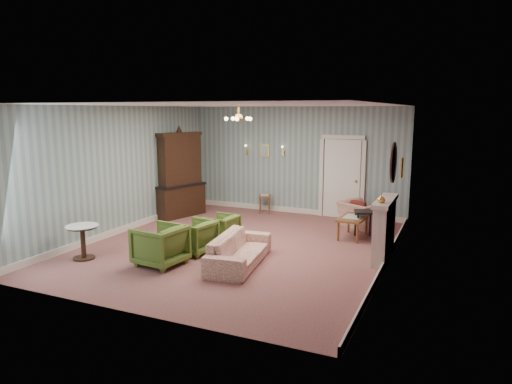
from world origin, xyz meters
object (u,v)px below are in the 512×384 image
at_px(olive_chair_a, 160,243).
at_px(side_table_black, 364,225).
at_px(sofa_chintz, 239,245).
at_px(fireplace, 384,229).
at_px(dresser, 180,172).
at_px(pedestal_table, 83,242).
at_px(olive_chair_b, 195,235).
at_px(coffee_table, 353,227).
at_px(wingback_chair, 362,210).
at_px(olive_chair_c, 221,227).

xyz_separation_m(olive_chair_a, side_table_black, (3.05, 3.32, -0.10)).
relative_size(sofa_chintz, side_table_black, 3.07).
distance_m(olive_chair_a, side_table_black, 4.51).
xyz_separation_m(fireplace, side_table_black, (-0.61, 1.28, -0.27)).
xyz_separation_m(sofa_chintz, dresser, (-3.15, 2.89, 0.81)).
bearing_deg(pedestal_table, olive_chair_b, 34.43).
bearing_deg(coffee_table, olive_chair_a, -130.77).
relative_size(dresser, pedestal_table, 3.58).
bearing_deg(coffee_table, olive_chair_b, -137.87).
height_order(coffee_table, pedestal_table, pedestal_table).
height_order(olive_chair_b, wingback_chair, wingback_chair).
relative_size(olive_chair_b, sofa_chintz, 0.38).
height_order(olive_chair_b, dresser, dresser).
distance_m(olive_chair_c, fireplace, 3.39).
bearing_deg(pedestal_table, coffee_table, 39.26).
distance_m(olive_chair_b, coffee_table, 3.55).
relative_size(olive_chair_a, olive_chair_c, 1.25).
distance_m(olive_chair_c, pedestal_table, 2.79).
xyz_separation_m(olive_chair_b, sofa_chintz, (1.11, -0.26, 0.01)).
height_order(dresser, fireplace, dresser).
bearing_deg(wingback_chair, side_table_black, 135.03).
bearing_deg(olive_chair_c, sofa_chintz, 46.74).
distance_m(dresser, coffee_table, 4.76).
height_order(olive_chair_a, wingback_chair, wingback_chair).
height_order(dresser, coffee_table, dresser).
height_order(olive_chair_c, coffee_table, olive_chair_c).
bearing_deg(pedestal_table, dresser, 94.42).
height_order(wingback_chair, coffee_table, wingback_chair).
height_order(sofa_chintz, coffee_table, sofa_chintz).
distance_m(wingback_chair, pedestal_table, 6.33).
relative_size(olive_chair_c, coffee_table, 0.70).
bearing_deg(coffee_table, wingback_chair, 90.39).
relative_size(wingback_chair, dresser, 0.41).
bearing_deg(olive_chair_b, dresser, -132.62).
height_order(olive_chair_b, sofa_chintz, sofa_chintz).
bearing_deg(side_table_black, olive_chair_b, -139.68).
xyz_separation_m(olive_chair_c, fireplace, (3.37, 0.26, 0.25)).
bearing_deg(dresser, pedestal_table, -67.77).
height_order(olive_chair_a, olive_chair_b, olive_chair_a).
height_order(side_table_black, pedestal_table, pedestal_table).
relative_size(olive_chair_b, side_table_black, 1.17).
distance_m(dresser, side_table_black, 4.98).
relative_size(coffee_table, side_table_black, 1.51).
bearing_deg(coffee_table, pedestal_table, -140.74).
height_order(olive_chair_c, sofa_chintz, sofa_chintz).
xyz_separation_m(wingback_chair, fireplace, (0.86, -2.24, 0.16)).
height_order(olive_chair_b, fireplace, fireplace).
relative_size(olive_chair_b, pedestal_table, 1.09).
xyz_separation_m(wingback_chair, dresser, (-4.65, -0.77, 0.76)).
bearing_deg(olive_chair_a, sofa_chintz, 122.07).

